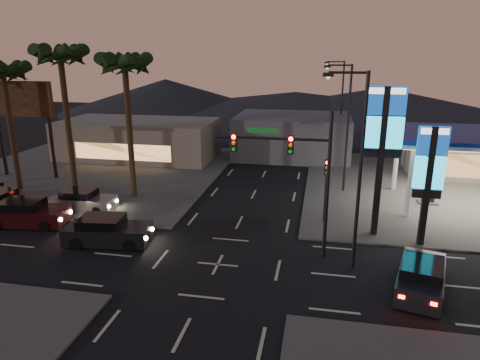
% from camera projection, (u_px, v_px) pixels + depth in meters
% --- Properties ---
extents(ground, '(140.00, 140.00, 0.00)m').
position_uv_depth(ground, '(218.00, 264.00, 22.65)').
color(ground, black).
rests_on(ground, ground).
extents(corner_lot_ne, '(24.00, 24.00, 0.12)m').
position_uv_depth(corner_lot_ne, '(455.00, 190.00, 34.79)').
color(corner_lot_ne, '#47443F').
rests_on(corner_lot_ne, ground).
extents(corner_lot_nw, '(24.00, 24.00, 0.12)m').
position_uv_depth(corner_lot_nw, '(94.00, 170.00, 40.60)').
color(corner_lot_nw, '#47443F').
rests_on(corner_lot_nw, ground).
extents(convenience_store, '(10.00, 6.00, 4.00)m').
position_uv_depth(convenience_store, '(466.00, 154.00, 38.58)').
color(convenience_store, '#726B5B').
rests_on(convenience_store, ground).
extents(pylon_sign_tall, '(2.20, 0.35, 9.00)m').
position_uv_depth(pylon_sign_tall, '(383.00, 133.00, 24.47)').
color(pylon_sign_tall, black).
rests_on(pylon_sign_tall, ground).
extents(pylon_sign_short, '(1.60, 0.35, 7.00)m').
position_uv_depth(pylon_sign_short, '(430.00, 168.00, 23.57)').
color(pylon_sign_short, black).
rests_on(pylon_sign_short, ground).
extents(traffic_signal_mast, '(6.10, 0.39, 8.00)m').
position_uv_depth(traffic_signal_mast, '(295.00, 163.00, 22.36)').
color(traffic_signal_mast, black).
rests_on(traffic_signal_mast, ground).
extents(pedestal_signal, '(0.32, 0.39, 4.30)m').
position_uv_depth(pedestal_signal, '(326.00, 180.00, 27.39)').
color(pedestal_signal, black).
rests_on(pedestal_signal, ground).
extents(streetlight_near, '(2.14, 0.25, 10.00)m').
position_uv_depth(streetlight_near, '(357.00, 161.00, 20.74)').
color(streetlight_near, black).
rests_on(streetlight_near, ground).
extents(streetlight_mid, '(2.14, 0.25, 10.00)m').
position_uv_depth(streetlight_mid, '(345.00, 121.00, 32.97)').
color(streetlight_mid, black).
rests_on(streetlight_mid, ground).
extents(streetlight_far, '(2.14, 0.25, 10.00)m').
position_uv_depth(streetlight_far, '(340.00, 102.00, 46.15)').
color(streetlight_far, black).
rests_on(streetlight_far, ground).
extents(palm_a, '(4.41, 4.41, 10.86)m').
position_uv_depth(palm_a, '(125.00, 73.00, 30.55)').
color(palm_a, black).
rests_on(palm_a, ground).
extents(palm_b, '(4.41, 4.41, 11.46)m').
position_uv_depth(palm_b, '(61.00, 64.00, 31.30)').
color(palm_b, black).
rests_on(palm_b, ground).
extents(palm_c, '(4.41, 4.41, 10.26)m').
position_uv_depth(palm_c, '(3.00, 79.00, 32.52)').
color(palm_c, black).
rests_on(palm_c, ground).
extents(billboard, '(6.00, 0.30, 8.50)m').
position_uv_depth(billboard, '(22.00, 107.00, 36.81)').
color(billboard, black).
rests_on(billboard, ground).
extents(building_far_west, '(16.00, 8.00, 4.00)m').
position_uv_depth(building_far_west, '(139.00, 139.00, 45.34)').
color(building_far_west, '#726B5B').
rests_on(building_far_west, ground).
extents(building_far_mid, '(12.00, 9.00, 4.40)m').
position_uv_depth(building_far_mid, '(293.00, 136.00, 46.14)').
color(building_far_mid, '#4C4C51').
rests_on(building_far_mid, ground).
extents(hill_left, '(40.00, 40.00, 6.00)m').
position_uv_depth(hill_left, '(166.00, 95.00, 82.82)').
color(hill_left, black).
rests_on(hill_left, ground).
extents(hill_right, '(50.00, 50.00, 5.00)m').
position_uv_depth(hill_right, '(380.00, 102.00, 75.69)').
color(hill_right, black).
rests_on(hill_right, ground).
extents(hill_center, '(60.00, 60.00, 4.00)m').
position_uv_depth(hill_center, '(295.00, 103.00, 78.56)').
color(hill_center, black).
rests_on(hill_center, ground).
extents(car_lane_a_front, '(5.19, 2.61, 1.64)m').
position_uv_depth(car_lane_a_front, '(107.00, 231.00, 25.00)').
color(car_lane_a_front, black).
rests_on(car_lane_a_front, ground).
extents(car_lane_a_mid, '(5.32, 2.70, 1.68)m').
position_uv_depth(car_lane_a_mid, '(27.00, 213.00, 27.71)').
color(car_lane_a_mid, black).
rests_on(car_lane_a_mid, ground).
extents(car_lane_b_front, '(4.61, 2.04, 1.48)m').
position_uv_depth(car_lane_b_front, '(83.00, 201.00, 30.34)').
color(car_lane_b_front, slate).
rests_on(car_lane_b_front, ground).
extents(suv_station, '(3.09, 5.00, 1.56)m').
position_uv_depth(suv_station, '(421.00, 277.00, 19.98)').
color(suv_station, black).
rests_on(suv_station, ground).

